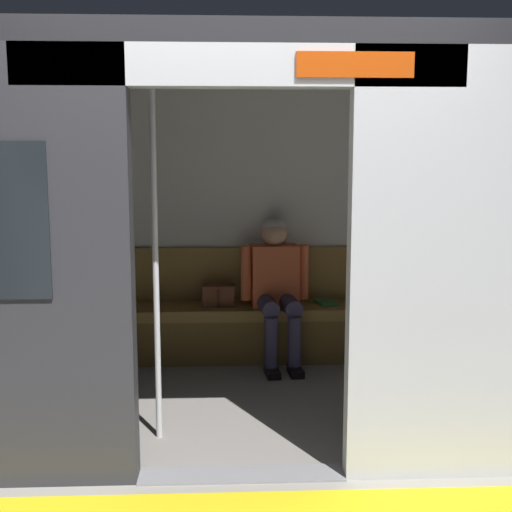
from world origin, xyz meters
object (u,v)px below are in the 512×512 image
bench_seat (236,319)px  person_seated (276,281)px  train_car (224,179)px  handbag (218,296)px  book (326,302)px  grab_pole_door (155,258)px

bench_seat → person_seated: size_ratio=2.19×
train_car → handbag: train_car is taller
train_car → person_seated: train_car is taller
person_seated → book: 0.48m
bench_seat → handbag: handbag is taller
book → grab_pole_door: (1.23, 1.57, 0.63)m
train_car → handbag: 1.36m
train_car → person_seated: size_ratio=5.44×
bench_seat → person_seated: bearing=170.9°
bench_seat → person_seated: 0.46m
bench_seat → train_car: bearing=84.7°
handbag → person_seated: bearing=168.8°
bench_seat → book: size_ratio=11.70×
bench_seat → handbag: bearing=-15.9°
bench_seat → book: book is taller
grab_pole_door → train_car: bearing=-123.4°
book → person_seated: bearing=1.1°
handbag → train_car: bearing=93.3°
handbag → book: (-0.88, -0.03, -0.07)m
bench_seat → grab_pole_door: (0.48, 1.51, 0.75)m
bench_seat → book: (-0.75, -0.06, 0.12)m
bench_seat → grab_pole_door: grab_pole_door is taller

